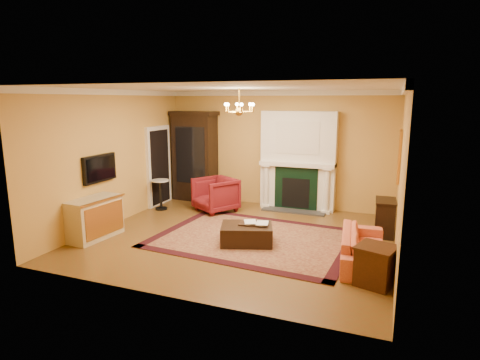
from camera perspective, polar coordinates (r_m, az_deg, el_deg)
The scene contains 26 objects.
floor at distance 8.36m, azimuth -0.12°, elevation -8.15°, with size 6.00×5.50×0.02m, color brown.
ceiling at distance 7.88m, azimuth -0.12°, elevation 13.02°, with size 6.00×5.50×0.02m, color silver.
wall_back at distance 10.57m, azimuth 5.33°, elevation 4.36°, with size 6.00×0.02×3.00m, color #BB8E43.
wall_front at distance 5.55m, azimuth -10.52°, elevation -2.21°, with size 6.00×0.02×3.00m, color #BB8E43.
wall_left at distance 9.48m, azimuth -17.35°, elevation 3.08°, with size 0.02×5.50×3.00m, color #BB8E43.
wall_right at distance 7.45m, azimuth 21.99°, elevation 0.62°, with size 0.02×5.50×3.00m, color #BB8E43.
fireplace at distance 10.29m, azimuth 8.23°, elevation 2.38°, with size 1.90×0.70×2.50m.
crown_molding at distance 8.77m, azimuth 2.20°, elevation 12.39°, with size 6.00×5.50×0.12m.
doorway at distance 10.89m, azimuth -11.44°, elevation 1.97°, with size 0.08×1.05×2.10m.
tv_panel at distance 9.01m, azimuth -19.33°, elevation 1.58°, with size 0.09×0.95×0.58m.
gilt_mirror at distance 8.81m, azimuth 21.71°, elevation 3.18°, with size 0.06×0.76×1.05m.
chandelier at distance 7.88m, azimuth -0.12°, elevation 10.10°, with size 0.63×0.55×0.53m.
oriental_rug at distance 8.25m, azimuth 1.99°, elevation -8.29°, with size 3.88×2.91×0.02m, color #4A0F12.
china_cabinet at distance 11.21m, azimuth -6.43°, elevation 3.09°, with size 1.18×0.54×2.36m, color black.
wingback_armchair at distance 10.11m, azimuth -3.51°, elevation -1.87°, with size 0.91×0.86×0.94m, color maroon.
pedestal_table at distance 10.45m, azimuth -11.21°, elevation -1.73°, with size 0.44×0.44×0.78m.
commode at distance 8.69m, azimuth -20.02°, elevation -5.12°, with size 0.53×1.12×0.84m, color beige.
coral_sofa at distance 7.32m, azimuth 17.20°, elevation -8.43°, with size 1.88×0.55×0.73m, color #E27747.
end_table at distance 6.56m, azimuth 18.70°, elevation -11.57°, with size 0.51×0.51×0.59m, color #3A1B0F.
console_table at distance 8.87m, azimuth 19.90°, elevation -5.14°, with size 0.37×0.65×0.73m, color black.
leather_ottoman at distance 7.91m, azimuth 0.96°, elevation -7.68°, with size 0.99×0.72×0.37m, color black.
ottoman_tray at distance 7.90m, azimuth 1.49°, elevation -6.20°, with size 0.42×0.33×0.03m, color black.
book_a at distance 7.83m, azimuth 0.63°, elevation -5.06°, with size 0.23×0.03×0.31m, color gray.
book_b at distance 7.81m, azimuth 2.35°, elevation -5.12°, with size 0.23×0.02×0.31m, color gray.
topiary_left at distance 10.42m, azimuth 3.96°, elevation 3.99°, with size 0.15×0.15×0.40m.
topiary_right at distance 10.06m, azimuth 12.48°, elevation 3.74°, with size 0.18×0.18×0.48m.
Camera 1 is at (2.86, -7.34, 2.79)m, focal length 30.00 mm.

